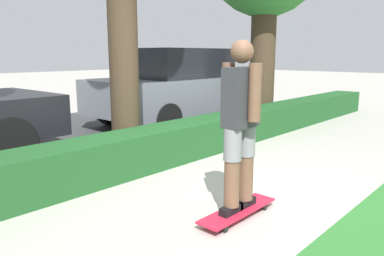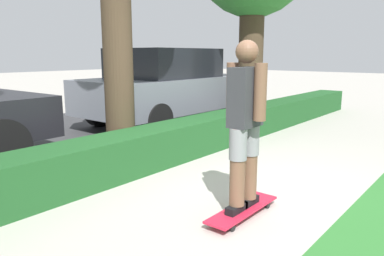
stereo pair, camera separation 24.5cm
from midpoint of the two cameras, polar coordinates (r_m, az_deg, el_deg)
The scene contains 6 objects.
ground_plane at distance 4.19m, azimuth 9.74°, elevation -10.21°, with size 60.00×60.00×0.00m, color #ADA89E.
street_asphalt at distance 7.26m, azimuth -19.30°, elevation -1.50°, with size 14.56×5.00×0.01m.
hedge_row at distance 5.11m, azimuth -5.42°, elevation -3.13°, with size 14.56×0.60×0.52m.
skateboard at distance 3.65m, azimuth 8.99°, elevation -12.36°, with size 0.95×0.24×0.08m.
skater_person at distance 3.41m, azimuth 9.42°, elevation 0.78°, with size 0.48×0.40×1.56m.
parked_car_middle at distance 8.35m, azimuth -1.19°, elevation 6.48°, with size 4.03×1.95×1.64m.
Camera 1 is at (-3.23, -2.18, 1.52)m, focal length 35.00 mm.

